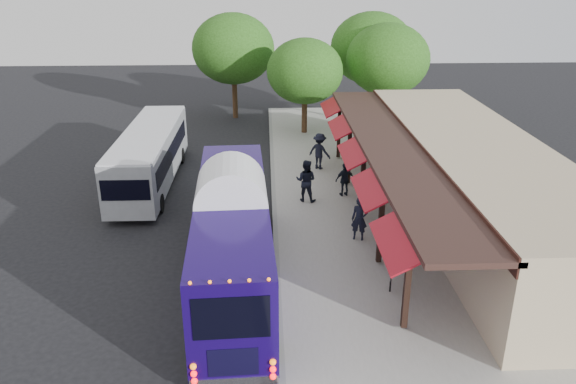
# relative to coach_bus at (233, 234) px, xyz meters

# --- Properties ---
(ground) EXTENTS (90.00, 90.00, 0.00)m
(ground) POSITION_rel_coach_bus_xyz_m (1.45, 0.92, -1.90)
(ground) COLOR black
(ground) RESTS_ON ground
(sidewalk) EXTENTS (10.00, 40.00, 0.15)m
(sidewalk) POSITION_rel_coach_bus_xyz_m (6.45, 4.92, -1.83)
(sidewalk) COLOR #9E9B93
(sidewalk) RESTS_ON ground
(curb) EXTENTS (0.20, 40.00, 0.16)m
(curb) POSITION_rel_coach_bus_xyz_m (1.50, 4.92, -1.83)
(curb) COLOR gray
(curb) RESTS_ON ground
(station_shelter) EXTENTS (8.15, 20.00, 3.60)m
(station_shelter) POSITION_rel_coach_bus_xyz_m (9.83, 4.92, -0.06)
(station_shelter) COLOR tan
(station_shelter) RESTS_ON ground
(coach_bus) EXTENTS (2.84, 11.18, 3.54)m
(coach_bus) POSITION_rel_coach_bus_xyz_m (0.00, 0.00, 0.00)
(coach_bus) COLOR #180751
(coach_bus) RESTS_ON ground
(city_bus) EXTENTS (2.35, 10.40, 2.79)m
(city_bus) POSITION_rel_coach_bus_xyz_m (-4.63, 9.78, -0.36)
(city_bus) COLOR gray
(city_bus) RESTS_ON ground
(ped_a) EXTENTS (0.73, 0.57, 1.76)m
(ped_a) POSITION_rel_coach_bus_xyz_m (4.81, 2.88, -0.87)
(ped_a) COLOR black
(ped_a) RESTS_ON sidewalk
(ped_b) EXTENTS (1.15, 1.01, 1.98)m
(ped_b) POSITION_rel_coach_bus_xyz_m (2.97, 6.88, -0.76)
(ped_b) COLOR black
(ped_b) RESTS_ON sidewalk
(ped_c) EXTENTS (1.01, 0.63, 1.60)m
(ped_c) POSITION_rel_coach_bus_xyz_m (4.85, 7.43, -0.95)
(ped_c) COLOR black
(ped_c) RESTS_ON sidewalk
(ped_d) EXTENTS (1.44, 1.30, 1.94)m
(ped_d) POSITION_rel_coach_bus_xyz_m (4.01, 11.27, -0.78)
(ped_d) COLOR black
(ped_d) RESTS_ON sidewalk
(sign_board) EXTENTS (0.14, 0.46, 1.01)m
(sign_board) POSITION_rel_coach_bus_xyz_m (5.25, -1.02, -1.07)
(sign_board) COLOR black
(sign_board) RESTS_ON sidewalk
(tree_left) EXTENTS (4.81, 4.81, 6.16)m
(tree_left) POSITION_rel_coach_bus_xyz_m (3.67, 18.29, 2.20)
(tree_left) COLOR #382314
(tree_left) RESTS_ON ground
(tree_mid) EXTENTS (5.79, 5.79, 7.41)m
(tree_mid) POSITION_rel_coach_bus_xyz_m (8.59, 22.27, 3.04)
(tree_mid) COLOR #382314
(tree_mid) RESTS_ON ground
(tree_right) EXTENTS (5.41, 5.41, 6.93)m
(tree_right) POSITION_rel_coach_bus_xyz_m (9.13, 19.50, 2.71)
(tree_right) COLOR #382314
(tree_right) RESTS_ON ground
(tree_far) EXTENTS (5.72, 5.72, 7.33)m
(tree_far) POSITION_rel_coach_bus_xyz_m (-1.01, 22.80, 2.98)
(tree_far) COLOR #382314
(tree_far) RESTS_ON ground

